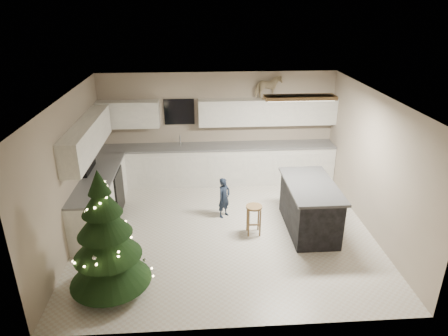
{
  "coord_description": "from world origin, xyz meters",
  "views": [
    {
      "loc": [
        -0.48,
        -6.62,
        4.12
      ],
      "look_at": [
        0.0,
        0.35,
        1.15
      ],
      "focal_mm": 32.0,
      "sensor_mm": 36.0,
      "label": 1
    }
  ],
  "objects_px": {
    "toddler": "(224,198)",
    "rocking_horse": "(268,87)",
    "bar_stool": "(254,213)",
    "christmas_tree": "(107,244)",
    "island": "(309,207)"
  },
  "relations": [
    {
      "from": "toddler",
      "to": "rocking_horse",
      "type": "relative_size",
      "value": 1.29
    },
    {
      "from": "island",
      "to": "bar_stool",
      "type": "xyz_separation_m",
      "value": [
        -1.08,
        -0.1,
        -0.04
      ]
    },
    {
      "from": "bar_stool",
      "to": "toddler",
      "type": "xyz_separation_m",
      "value": [
        -0.51,
        0.69,
        -0.02
      ]
    },
    {
      "from": "bar_stool",
      "to": "toddler",
      "type": "height_order",
      "value": "toddler"
    },
    {
      "from": "rocking_horse",
      "to": "toddler",
      "type": "bearing_deg",
      "value": 132.79
    },
    {
      "from": "island",
      "to": "christmas_tree",
      "type": "height_order",
      "value": "christmas_tree"
    },
    {
      "from": "christmas_tree",
      "to": "rocking_horse",
      "type": "bearing_deg",
      "value": 52.69
    },
    {
      "from": "toddler",
      "to": "rocking_horse",
      "type": "bearing_deg",
      "value": 12.85
    },
    {
      "from": "island",
      "to": "bar_stool",
      "type": "bearing_deg",
      "value": -174.95
    },
    {
      "from": "christmas_tree",
      "to": "toddler",
      "type": "height_order",
      "value": "christmas_tree"
    },
    {
      "from": "island",
      "to": "bar_stool",
      "type": "distance_m",
      "value": 1.08
    },
    {
      "from": "bar_stool",
      "to": "christmas_tree",
      "type": "height_order",
      "value": "christmas_tree"
    },
    {
      "from": "toddler",
      "to": "rocking_horse",
      "type": "height_order",
      "value": "rocking_horse"
    },
    {
      "from": "toddler",
      "to": "bar_stool",
      "type": "bearing_deg",
      "value": -98.35
    },
    {
      "from": "christmas_tree",
      "to": "rocking_horse",
      "type": "xyz_separation_m",
      "value": [
        2.99,
        3.92,
        1.45
      ]
    }
  ]
}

